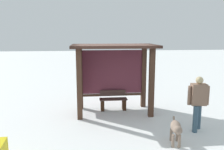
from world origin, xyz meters
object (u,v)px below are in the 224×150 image
at_px(bench_left_inside, 113,101).
at_px(dog, 176,128).
at_px(bus_shelter, 111,64).
at_px(person_walking, 198,100).

relative_size(bench_left_inside, dog, 1.16).
height_order(bus_shelter, dog, bus_shelter).
distance_m(bus_shelter, bench_left_inside, 1.39).
height_order(person_walking, dog, person_walking).
distance_m(person_walking, dog, 1.33).
xyz_separation_m(bus_shelter, dog, (1.34, -2.79, -1.26)).
bearing_deg(person_walking, dog, -139.21).
bearing_deg(person_walking, bench_left_inside, 136.41).
distance_m(bench_left_inside, dog, 3.15).
relative_size(bus_shelter, dog, 3.35).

